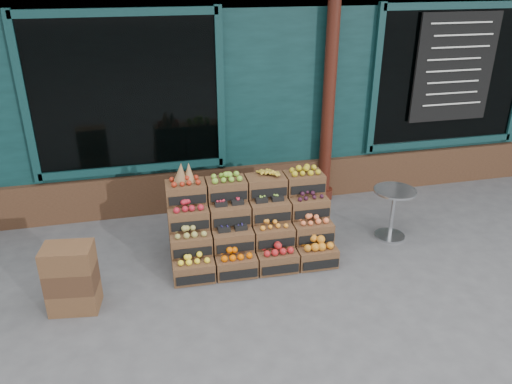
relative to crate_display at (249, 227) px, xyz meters
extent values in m
plane|color=#4A4A4D|center=(0.28, -0.71, -0.38)|extent=(60.00, 60.00, 0.00)
cube|color=#0D2D2D|center=(0.28, 4.49, 2.02)|extent=(12.00, 6.00, 4.80)
cube|color=#0D2D2D|center=(0.28, 1.54, 1.12)|extent=(12.00, 0.12, 3.00)
cube|color=#41291A|center=(0.28, 1.47, -0.08)|extent=(12.00, 0.18, 0.60)
cube|color=black|center=(-1.32, 1.47, 1.37)|extent=(2.40, 0.06, 2.00)
cube|color=black|center=(3.48, 1.47, 1.37)|extent=(2.40, 0.06, 2.00)
cylinder|color=#3D160E|center=(1.48, 1.34, 1.22)|extent=(0.18, 0.18, 3.20)
cube|color=black|center=(3.48, 1.39, 1.52)|extent=(1.30, 0.04, 1.60)
cube|color=brown|center=(-0.74, -0.37, -0.26)|extent=(0.48, 0.34, 0.24)
cube|color=black|center=(-0.75, -0.55, -0.28)|extent=(0.44, 0.03, 0.11)
cube|color=yellow|center=(-0.74, -0.37, -0.10)|extent=(0.39, 0.26, 0.08)
cube|color=brown|center=(-0.25, -0.39, -0.26)|extent=(0.48, 0.34, 0.24)
cube|color=black|center=(-0.26, -0.56, -0.28)|extent=(0.44, 0.03, 0.11)
cube|color=#E15800|center=(-0.25, -0.39, -0.10)|extent=(0.39, 0.26, 0.08)
cube|color=brown|center=(0.24, -0.40, -0.26)|extent=(0.48, 0.34, 0.24)
cube|color=black|center=(0.23, -0.58, -0.28)|extent=(0.44, 0.03, 0.11)
cube|color=#A41B1D|center=(0.24, -0.40, -0.09)|extent=(0.39, 0.26, 0.09)
cube|color=brown|center=(0.73, -0.42, -0.26)|extent=(0.48, 0.34, 0.24)
cube|color=black|center=(0.72, -0.59, -0.28)|extent=(0.44, 0.03, 0.11)
cube|color=#C77119|center=(0.73, -0.42, -0.08)|extent=(0.39, 0.26, 0.11)
cube|color=brown|center=(-0.74, -0.17, -0.02)|extent=(0.48, 0.34, 0.24)
cube|color=black|center=(-0.74, -0.35, -0.04)|extent=(0.44, 0.03, 0.11)
cube|color=#989046|center=(-0.74, -0.17, 0.14)|extent=(0.39, 0.26, 0.08)
cube|color=brown|center=(-0.25, -0.19, -0.02)|extent=(0.48, 0.34, 0.24)
cube|color=black|center=(-0.25, -0.36, -0.04)|extent=(0.44, 0.03, 0.11)
cube|color=navy|center=(-0.25, -0.19, 0.11)|extent=(0.39, 0.26, 0.03)
cube|color=brown|center=(0.24, -0.20, -0.02)|extent=(0.48, 0.34, 0.24)
cube|color=black|center=(0.24, -0.38, -0.04)|extent=(0.44, 0.03, 0.11)
cube|color=orange|center=(0.24, -0.20, 0.13)|extent=(0.39, 0.26, 0.06)
cube|color=brown|center=(0.73, -0.22, -0.02)|extent=(0.48, 0.34, 0.24)
cube|color=black|center=(0.73, -0.39, -0.04)|extent=(0.44, 0.03, 0.11)
cube|color=#F17140|center=(0.73, -0.22, 0.14)|extent=(0.39, 0.26, 0.08)
cube|color=brown|center=(-0.73, 0.03, 0.22)|extent=(0.48, 0.34, 0.24)
cube|color=black|center=(-0.74, -0.15, 0.19)|extent=(0.44, 0.03, 0.11)
cube|color=maroon|center=(-0.73, 0.03, 0.37)|extent=(0.39, 0.26, 0.08)
cube|color=brown|center=(-0.24, 0.01, 0.22)|extent=(0.48, 0.34, 0.24)
cube|color=black|center=(-0.25, -0.16, 0.19)|extent=(0.44, 0.03, 0.11)
cube|color=#B11F32|center=(-0.24, 0.01, 0.35)|extent=(0.39, 0.26, 0.03)
cube|color=brown|center=(0.25, 0.00, 0.22)|extent=(0.48, 0.34, 0.24)
cube|color=black|center=(0.24, -0.18, 0.19)|extent=(0.44, 0.03, 0.11)
cube|color=#8CC13F|center=(0.25, 0.00, 0.35)|extent=(0.39, 0.26, 0.03)
cube|color=brown|center=(0.74, -0.02, 0.22)|extent=(0.48, 0.34, 0.24)
cube|color=black|center=(0.74, -0.19, 0.19)|extent=(0.44, 0.03, 0.11)
cube|color=#2E1021|center=(0.74, -0.02, 0.36)|extent=(0.39, 0.26, 0.06)
cube|color=brown|center=(-0.73, 0.23, 0.45)|extent=(0.48, 0.34, 0.24)
cube|color=black|center=(-0.73, 0.05, 0.43)|extent=(0.44, 0.03, 0.11)
cube|color=#9D2613|center=(-0.73, 0.23, 0.61)|extent=(0.39, 0.26, 0.07)
cube|color=brown|center=(-0.23, 0.21, 0.45)|extent=(0.48, 0.34, 0.24)
cube|color=black|center=(-0.24, 0.04, 0.43)|extent=(0.44, 0.03, 0.11)
cube|color=#77AF30|center=(-0.23, 0.21, 0.61)|extent=(0.39, 0.26, 0.08)
cube|color=brown|center=(0.26, 0.20, 0.45)|extent=(0.48, 0.34, 0.24)
cube|color=black|center=(0.25, 0.02, 0.43)|extent=(0.44, 0.03, 0.11)
cube|color=gold|center=(0.26, 0.20, 0.61)|extent=(0.39, 0.26, 0.07)
cube|color=brown|center=(0.75, 0.18, 0.45)|extent=(0.48, 0.34, 0.24)
cube|color=black|center=(0.74, 0.01, 0.43)|extent=(0.44, 0.03, 0.11)
cube|color=gold|center=(0.75, 0.18, 0.61)|extent=(0.39, 0.26, 0.08)
cube|color=#41291A|center=(0.00, -0.19, -0.26)|extent=(1.95, 0.39, 0.24)
cube|color=#41291A|center=(0.00, 0.01, -0.14)|extent=(1.95, 0.39, 0.47)
cube|color=#41291A|center=(0.01, 0.21, -0.02)|extent=(1.95, 0.39, 0.71)
cone|color=olive|center=(-0.77, 0.23, 0.71)|extent=(0.16, 0.16, 0.27)
cone|color=olive|center=(-0.67, 0.27, 0.69)|extent=(0.15, 0.15, 0.24)
cube|color=brown|center=(-2.02, -0.62, -0.25)|extent=(0.54, 0.41, 0.25)
cube|color=#41291A|center=(-2.02, -0.62, 0.00)|extent=(0.54, 0.41, 0.25)
cube|color=brown|center=(-2.02, -0.62, 0.24)|extent=(0.54, 0.41, 0.25)
cylinder|color=#B2B5BA|center=(1.92, -0.02, -0.36)|extent=(0.40, 0.40, 0.03)
cylinder|color=#B2B5BA|center=(1.92, -0.02, -0.04)|extent=(0.05, 0.05, 0.65)
cylinder|color=#B2B5BA|center=(1.92, -0.02, 0.30)|extent=(0.54, 0.54, 0.03)
imported|color=#1A5E26|center=(-1.50, 2.24, 0.56)|extent=(0.78, 0.61, 1.88)
camera|label=1|loc=(-1.19, -5.24, 2.93)|focal=35.00mm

